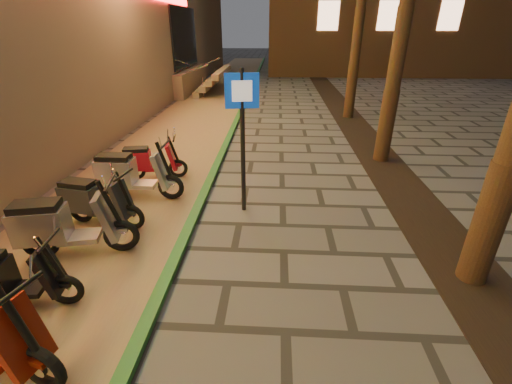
# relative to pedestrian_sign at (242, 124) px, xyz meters

# --- Properties ---
(parking_strip) EXTENTS (3.40, 60.00, 0.01)m
(parking_strip) POSITION_rel_pedestrian_sign_xyz_m (-2.64, 6.10, -1.78)
(parking_strip) COLOR #8C7251
(parking_strip) RESTS_ON ground
(green_curb) EXTENTS (0.18, 60.00, 0.10)m
(green_curb) POSITION_rel_pedestrian_sign_xyz_m (-0.94, 6.10, -1.73)
(green_curb) COLOR #27682A
(green_curb) RESTS_ON ground
(planting_strip) EXTENTS (1.20, 40.00, 0.02)m
(planting_strip) POSITION_rel_pedestrian_sign_xyz_m (3.56, 1.10, -1.77)
(planting_strip) COLOR black
(planting_strip) RESTS_ON ground
(pedestrian_sign) EXTENTS (0.60, 0.14, 2.75)m
(pedestrian_sign) POSITION_rel_pedestrian_sign_xyz_m (0.00, 0.00, 0.00)
(pedestrian_sign) COLOR black
(pedestrian_sign) RESTS_ON ground
(scooter_5) EXTENTS (1.53, 0.59, 1.07)m
(scooter_5) POSITION_rel_pedestrian_sign_xyz_m (-2.84, -2.84, -1.32)
(scooter_5) COLOR black
(scooter_5) RESTS_ON ground
(scooter_6) EXTENTS (1.84, 0.85, 1.30)m
(scooter_6) POSITION_rel_pedestrian_sign_xyz_m (-2.73, -1.71, -1.22)
(scooter_6) COLOR black
(scooter_6) RESTS_ON ground
(scooter_7) EXTENTS (1.61, 0.68, 1.13)m
(scooter_7) POSITION_rel_pedestrian_sign_xyz_m (-2.72, -0.72, -1.29)
(scooter_7) COLOR black
(scooter_7) RESTS_ON ground
(scooter_8) EXTENTS (1.82, 0.64, 1.29)m
(scooter_8) POSITION_rel_pedestrian_sign_xyz_m (-2.47, 0.40, -1.22)
(scooter_8) COLOR black
(scooter_8) RESTS_ON ground
(scooter_9) EXTENTS (1.50, 0.67, 1.05)m
(scooter_9) POSITION_rel_pedestrian_sign_xyz_m (-2.46, 1.43, -1.33)
(scooter_9) COLOR black
(scooter_9) RESTS_ON ground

